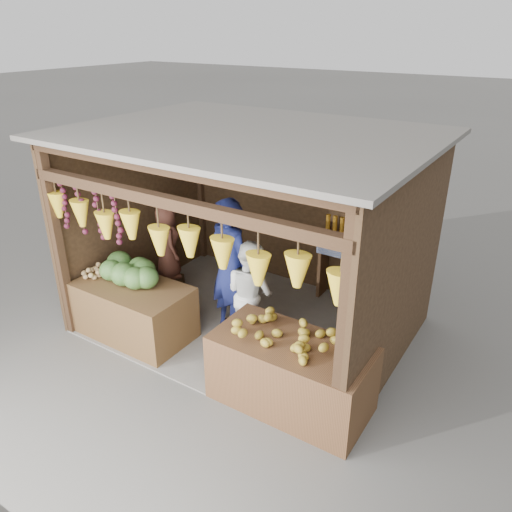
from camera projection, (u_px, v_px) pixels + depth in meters
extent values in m
plane|color=#514F49|center=(250.00, 324.00, 6.95)|extent=(80.00, 80.00, 0.00)
cube|color=slate|center=(250.00, 323.00, 6.95)|extent=(4.00, 3.00, 0.02)
cube|color=black|center=(304.00, 206.00, 7.55)|extent=(4.00, 0.06, 2.60)
cube|color=black|center=(137.00, 210.00, 7.39)|extent=(0.06, 3.00, 2.60)
cube|color=black|center=(402.00, 277.00, 5.42)|extent=(0.06, 3.00, 2.60)
cube|color=#605B54|center=(249.00, 134.00, 5.84)|extent=(4.30, 3.30, 0.06)
cube|color=black|center=(57.00, 243.00, 6.26)|extent=(0.11, 0.11, 2.60)
cube|color=black|center=(344.00, 339.00, 4.36)|extent=(0.11, 0.11, 2.60)
cube|color=black|center=(201.00, 186.00, 8.45)|extent=(0.11, 0.11, 2.60)
cube|color=black|center=(433.00, 234.00, 6.55)|extent=(0.11, 0.11, 2.60)
cube|color=black|center=(169.00, 202.00, 4.93)|extent=(4.00, 0.12, 0.12)
cube|color=black|center=(166.00, 168.00, 4.78)|extent=(4.00, 0.12, 0.12)
cube|color=#382314|center=(363.00, 240.00, 6.99)|extent=(1.25, 0.30, 0.05)
cube|color=#382314|center=(323.00, 264.00, 7.50)|extent=(0.05, 0.28, 1.05)
cube|color=#382314|center=(399.00, 284.00, 6.92)|extent=(0.05, 0.28, 1.05)
cube|color=blue|center=(358.00, 253.00, 6.92)|extent=(1.25, 0.02, 0.30)
cube|color=#54381C|center=(134.00, 310.00, 6.58)|extent=(1.52, 0.85, 0.74)
cube|color=#482D18|center=(291.00, 373.00, 5.35)|extent=(1.69, 0.85, 0.79)
cube|color=black|center=(171.00, 284.00, 7.71)|extent=(0.31, 0.31, 0.29)
imported|color=#151C52|center=(231.00, 267.00, 6.46)|extent=(0.77, 0.59, 1.89)
imported|color=white|center=(250.00, 293.00, 6.32)|extent=(0.80, 0.70, 1.42)
imported|color=brown|center=(167.00, 241.00, 7.41)|extent=(0.68, 0.62, 1.16)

